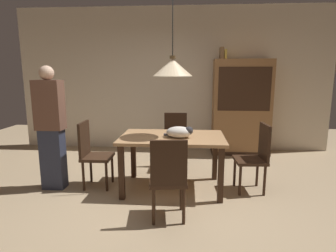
{
  "coord_description": "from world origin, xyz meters",
  "views": [
    {
      "loc": [
        0.33,
        -3.24,
        1.59
      ],
      "look_at": [
        0.05,
        0.66,
        0.85
      ],
      "focal_mm": 30.02,
      "sensor_mm": 36.0,
      "label": 1
    }
  ],
  "objects_px": {
    "pendant_lamp": "(173,67)",
    "book_yellow_short": "(225,54)",
    "hutch_bookcase": "(241,109)",
    "book_brown_thick": "(222,53)",
    "chair_near_front": "(168,176)",
    "dining_table": "(172,143)",
    "cat_sleeping": "(180,132)",
    "chair_far_back": "(175,138)",
    "chair_left_side": "(92,151)",
    "person_standing": "(51,128)",
    "chair_right_side": "(256,155)"
  },
  "relations": [
    {
      "from": "book_brown_thick",
      "to": "person_standing",
      "type": "xyz_separation_m",
      "value": [
        -2.48,
        -1.95,
        -1.11
      ]
    },
    {
      "from": "chair_near_front",
      "to": "chair_right_side",
      "type": "relative_size",
      "value": 1.0
    },
    {
      "from": "cat_sleeping",
      "to": "pendant_lamp",
      "type": "distance_m",
      "value": 0.85
    },
    {
      "from": "dining_table",
      "to": "chair_near_front",
      "type": "relative_size",
      "value": 1.51
    },
    {
      "from": "chair_right_side",
      "to": "chair_near_front",
      "type": "bearing_deg",
      "value": -141.75
    },
    {
      "from": "person_standing",
      "to": "dining_table",
      "type": "bearing_deg",
      "value": 3.33
    },
    {
      "from": "chair_near_front",
      "to": "pendant_lamp",
      "type": "height_order",
      "value": "pendant_lamp"
    },
    {
      "from": "chair_near_front",
      "to": "chair_left_side",
      "type": "height_order",
      "value": "same"
    },
    {
      "from": "hutch_bookcase",
      "to": "person_standing",
      "type": "relative_size",
      "value": 1.1
    },
    {
      "from": "chair_near_front",
      "to": "dining_table",
      "type": "bearing_deg",
      "value": 90.56
    },
    {
      "from": "dining_table",
      "to": "book_brown_thick",
      "type": "relative_size",
      "value": 5.83
    },
    {
      "from": "chair_left_side",
      "to": "cat_sleeping",
      "type": "xyz_separation_m",
      "value": [
        1.23,
        -0.09,
        0.32
      ]
    },
    {
      "from": "chair_far_back",
      "to": "book_brown_thick",
      "type": "height_order",
      "value": "book_brown_thick"
    },
    {
      "from": "chair_near_front",
      "to": "book_brown_thick",
      "type": "height_order",
      "value": "book_brown_thick"
    },
    {
      "from": "chair_right_side",
      "to": "chair_left_side",
      "type": "bearing_deg",
      "value": -179.84
    },
    {
      "from": "chair_left_side",
      "to": "pendant_lamp",
      "type": "relative_size",
      "value": 0.72
    },
    {
      "from": "chair_near_front",
      "to": "hutch_bookcase",
      "type": "xyz_separation_m",
      "value": [
        1.24,
        2.73,
        0.38
      ]
    },
    {
      "from": "hutch_bookcase",
      "to": "book_yellow_short",
      "type": "height_order",
      "value": "book_yellow_short"
    },
    {
      "from": "book_yellow_short",
      "to": "person_standing",
      "type": "relative_size",
      "value": 0.12
    },
    {
      "from": "dining_table",
      "to": "person_standing",
      "type": "bearing_deg",
      "value": -176.67
    },
    {
      "from": "cat_sleeping",
      "to": "person_standing",
      "type": "distance_m",
      "value": 1.75
    },
    {
      "from": "chair_right_side",
      "to": "cat_sleeping",
      "type": "distance_m",
      "value": 1.07
    },
    {
      "from": "cat_sleeping",
      "to": "hutch_bookcase",
      "type": "height_order",
      "value": "hutch_bookcase"
    },
    {
      "from": "chair_near_front",
      "to": "cat_sleeping",
      "type": "xyz_separation_m",
      "value": [
        0.1,
        0.79,
        0.32
      ]
    },
    {
      "from": "hutch_bookcase",
      "to": "person_standing",
      "type": "distance_m",
      "value": 3.49
    },
    {
      "from": "cat_sleeping",
      "to": "chair_far_back",
      "type": "bearing_deg",
      "value": 96.24
    },
    {
      "from": "dining_table",
      "to": "pendant_lamp",
      "type": "bearing_deg",
      "value": 0.0
    },
    {
      "from": "chair_far_back",
      "to": "person_standing",
      "type": "xyz_separation_m",
      "value": [
        -1.65,
        -0.97,
        0.34
      ]
    },
    {
      "from": "cat_sleeping",
      "to": "pendant_lamp",
      "type": "height_order",
      "value": "pendant_lamp"
    },
    {
      "from": "pendant_lamp",
      "to": "hutch_bookcase",
      "type": "xyz_separation_m",
      "value": [
        1.25,
        1.85,
        -0.77
      ]
    },
    {
      "from": "dining_table",
      "to": "chair_near_front",
      "type": "height_order",
      "value": "chair_near_front"
    },
    {
      "from": "chair_far_back",
      "to": "book_brown_thick",
      "type": "bearing_deg",
      "value": 49.66
    },
    {
      "from": "cat_sleeping",
      "to": "book_yellow_short",
      "type": "distance_m",
      "value": 2.38
    },
    {
      "from": "pendant_lamp",
      "to": "book_yellow_short",
      "type": "height_order",
      "value": "pendant_lamp"
    },
    {
      "from": "chair_right_side",
      "to": "person_standing",
      "type": "relative_size",
      "value": 0.55
    },
    {
      "from": "chair_left_side",
      "to": "person_standing",
      "type": "height_order",
      "value": "person_standing"
    },
    {
      "from": "chair_right_side",
      "to": "person_standing",
      "type": "bearing_deg",
      "value": -177.92
    },
    {
      "from": "chair_near_front",
      "to": "book_brown_thick",
      "type": "relative_size",
      "value": 3.88
    },
    {
      "from": "dining_table",
      "to": "chair_right_side",
      "type": "relative_size",
      "value": 1.51
    },
    {
      "from": "chair_near_front",
      "to": "person_standing",
      "type": "relative_size",
      "value": 0.55
    },
    {
      "from": "chair_near_front",
      "to": "chair_left_side",
      "type": "relative_size",
      "value": 1.0
    },
    {
      "from": "chair_left_side",
      "to": "dining_table",
      "type": "bearing_deg",
      "value": 0.08
    },
    {
      "from": "cat_sleeping",
      "to": "pendant_lamp",
      "type": "bearing_deg",
      "value": 139.36
    },
    {
      "from": "pendant_lamp",
      "to": "person_standing",
      "type": "height_order",
      "value": "pendant_lamp"
    },
    {
      "from": "cat_sleeping",
      "to": "hutch_bookcase",
      "type": "xyz_separation_m",
      "value": [
        1.14,
        1.94,
        0.06
      ]
    },
    {
      "from": "chair_left_side",
      "to": "person_standing",
      "type": "relative_size",
      "value": 0.55
    },
    {
      "from": "chair_far_back",
      "to": "chair_right_side",
      "type": "height_order",
      "value": "same"
    },
    {
      "from": "hutch_bookcase",
      "to": "book_brown_thick",
      "type": "relative_size",
      "value": 7.71
    },
    {
      "from": "chair_far_back",
      "to": "book_yellow_short",
      "type": "bearing_deg",
      "value": 47.39
    },
    {
      "from": "chair_right_side",
      "to": "book_yellow_short",
      "type": "relative_size",
      "value": 4.65
    }
  ]
}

